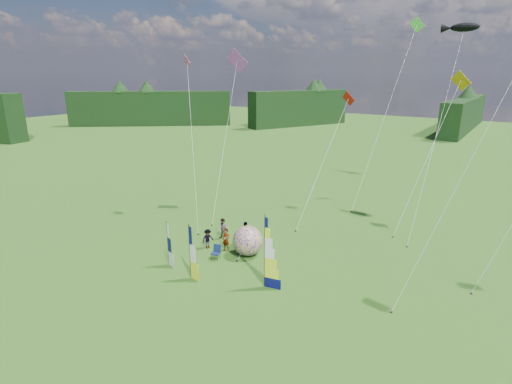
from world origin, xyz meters
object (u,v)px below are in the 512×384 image
Objects in this scene: feather_banner_main at (265,253)px; side_banner_far at (168,244)px; spectator_c at (208,239)px; bol_inflatable at (248,241)px; kite_whale at (439,121)px; spectator_d at (246,233)px; camp_chair at (216,252)px; spectator_a at (226,240)px; side_banner_left at (190,252)px; spectator_b at (223,229)px.

feather_banner_main is 1.49× the size of side_banner_far.
feather_banner_main is 7.22m from spectator_c.
kite_whale reaches higher than bol_inflatable.
spectator_d is 0.10× the size of kite_whale.
spectator_c is 20.94m from kite_whale.
bol_inflatable is at bearing 37.52° from camp_chair.
spectator_d is at bearing 72.42° from spectator_a.
feather_banner_main is at bearing 28.61° from side_banner_left.
spectator_a reaches higher than camp_chair.
kite_whale is at bearing 60.27° from feather_banner_main.
feather_banner_main is 2.64× the size of spectator_b.
spectator_b is (-3.29, 1.23, -0.23)m from bol_inflatable.
side_banner_left is 4.74m from spectator_a.
camp_chair is at bearing -62.87° from spectator_b.
spectator_b is 1.15× the size of spectator_c.
bol_inflatable reaches higher than spectator_a.
camp_chair is 20.90m from kite_whale.
spectator_b is 0.96× the size of spectator_d.
side_banner_left is 4.76m from spectator_c.
feather_banner_main is at bearing -91.27° from spectator_c.
spectator_a is at bearing 141.51° from feather_banner_main.
feather_banner_main is 6.75m from spectator_d.
spectator_c is at bearing -164.11° from spectator_a.
side_banner_far is at bearing -129.99° from bol_inflatable.
spectator_b reaches higher than camp_chair.
spectator_a is 1.48m from spectator_c.
side_banner_left reaches higher than bol_inflatable.
camp_chair is at bearing 65.46° from side_banner_far.
feather_banner_main is 8.15m from spectator_b.
spectator_c is at bearing 99.80° from side_banner_far.
spectator_d is at bearing 4.47° from spectator_b.
side_banner_left is at bearing -83.16° from spectator_a.
bol_inflatable is 1.27× the size of spectator_a.
spectator_d is at bearing -114.34° from kite_whale.
bol_inflatable is at bearing 127.92° from feather_banner_main.
side_banner_far is 1.40× the size of bol_inflatable.
feather_banner_main is at bearing -41.69° from bol_inflatable.
spectator_b is at bearing 159.46° from bol_inflatable.
side_banner_far is at bearing -169.11° from spectator_c.
side_banner_far reaches higher than spectator_b.
camp_chair is (1.72, -1.14, -0.23)m from spectator_c.
feather_banner_main reaches higher than camp_chair.
spectator_c is at bearing -90.24° from spectator_b.
feather_banner_main is 19.13m from kite_whale.
spectator_d is (0.50, 1.79, 0.04)m from spectator_a.
kite_whale is (12.68, 12.57, 8.17)m from spectator_b.
spectator_b is 1.98m from spectator_c.
side_banner_far is at bearing 91.87° from spectator_d.
side_banner_left is at bearing -97.12° from camp_chair.
feather_banner_main is 4.90m from side_banner_left.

